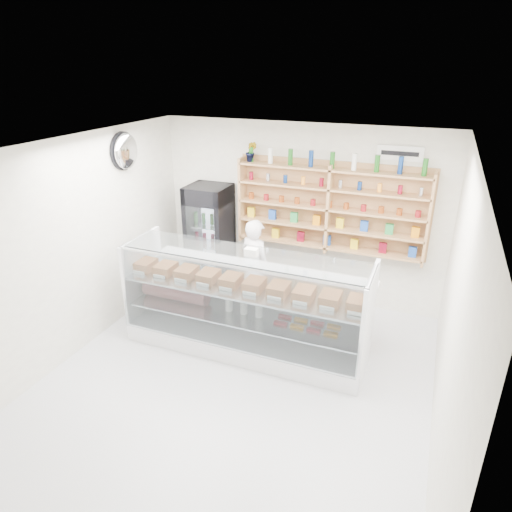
% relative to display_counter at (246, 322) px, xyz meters
% --- Properties ---
extents(room, '(5.00, 5.00, 5.00)m').
position_rel_display_counter_xyz_m(room, '(0.18, -0.76, 1.02)').
color(room, silver).
rests_on(room, ground).
extents(display_counter, '(3.22, 0.96, 1.40)m').
position_rel_display_counter_xyz_m(display_counter, '(0.00, 0.00, 0.00)').
color(display_counter, white).
rests_on(display_counter, floor).
extents(shop_worker, '(0.64, 0.54, 1.50)m').
position_rel_display_counter_xyz_m(shop_worker, '(-0.25, 0.96, 0.37)').
color(shop_worker, white).
rests_on(shop_worker, floor).
extents(drinks_cooler, '(0.66, 0.64, 1.81)m').
position_rel_display_counter_xyz_m(drinks_cooler, '(-1.23, 1.38, 0.53)').
color(drinks_cooler, black).
rests_on(drinks_cooler, floor).
extents(wall_shelving, '(2.84, 0.28, 1.33)m').
position_rel_display_counter_xyz_m(wall_shelving, '(0.68, 1.58, 1.22)').
color(wall_shelving, tan).
rests_on(wall_shelving, back_wall).
extents(potted_plant, '(0.19, 0.16, 0.31)m').
position_rel_display_counter_xyz_m(potted_plant, '(-0.57, 1.58, 1.97)').
color(potted_plant, '#1E6626').
rests_on(potted_plant, wall_shelving).
extents(security_mirror, '(0.15, 0.50, 0.50)m').
position_rel_display_counter_xyz_m(security_mirror, '(-1.99, 0.44, 2.07)').
color(security_mirror, silver).
rests_on(security_mirror, left_wall).
extents(wall_sign, '(0.62, 0.03, 0.20)m').
position_rel_display_counter_xyz_m(wall_sign, '(1.58, 1.71, 2.07)').
color(wall_sign, white).
rests_on(wall_sign, back_wall).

